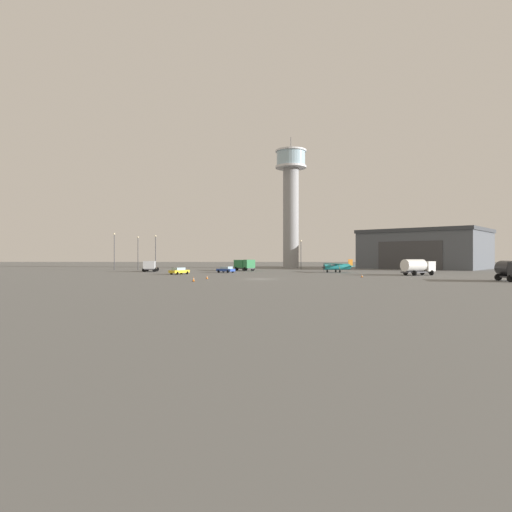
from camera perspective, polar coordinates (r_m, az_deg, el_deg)
name	(u,v)px	position (r m, az deg, el deg)	size (l,w,h in m)	color
ground_plane	(260,279)	(68.82, 0.52, -3.05)	(400.00, 400.00, 0.00)	#60605E
control_tower	(291,196)	(133.11, 4.61, 7.91)	(9.39, 9.39, 39.80)	gray
hangar	(425,249)	(135.22, 21.31, 0.84)	(40.59, 39.53, 11.26)	#4C5159
airplane_teal	(337,266)	(98.22, 10.66, -1.34)	(7.71, 9.84, 2.91)	teal
truck_fuel_tanker_white	(417,266)	(87.50, 20.47, -1.29)	(7.12, 5.22, 3.04)	#38383D
truck_flatbed_silver	(150,266)	(103.77, -13.77, -1.35)	(3.83, 6.99, 2.49)	#38383D
truck_box_green	(244,264)	(107.11, -1.56, -1.11)	(5.51, 6.80, 2.78)	#38383D
truck_fuel_tanker_black	(511,270)	(72.47, 30.57, -1.56)	(3.43, 5.95, 2.97)	#38383D
car_blue	(226,269)	(94.86, -3.98, -1.77)	(4.31, 3.84, 1.37)	#2847A8
car_yellow	(179,271)	(87.19, -10.10, -1.92)	(3.80, 4.37, 1.37)	gold
light_post_west	(138,250)	(119.82, -15.28, 0.78)	(0.44, 0.44, 8.93)	#38383D
light_post_east	(114,248)	(118.11, -18.15, 0.97)	(0.44, 0.44, 9.62)	#38383D
light_post_north	(156,249)	(116.15, -13.09, 0.86)	(0.44, 0.44, 9.12)	#38383D
light_post_centre	(301,252)	(118.94, 5.94, 0.55)	(0.44, 0.44, 8.01)	#38383D
traffic_cone_near_left	(207,277)	(69.08, -6.47, -2.79)	(0.36, 0.36, 0.59)	black
traffic_cone_near_right	(362,276)	(76.11, 13.77, -2.55)	(0.36, 0.36, 0.55)	black
traffic_cone_mid_apron	(194,279)	(62.45, -8.22, -3.04)	(0.36, 0.36, 0.71)	black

